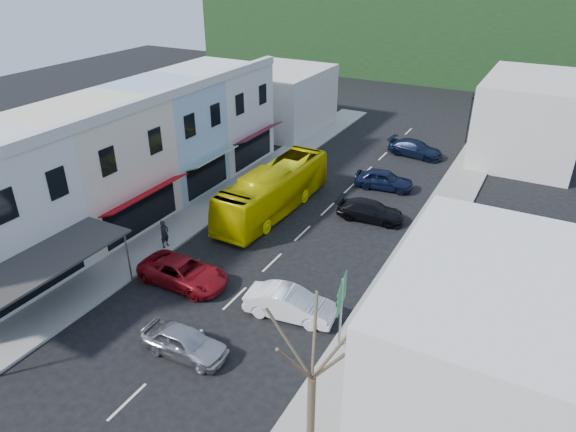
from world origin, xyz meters
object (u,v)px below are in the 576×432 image
Objects in this scene: car_red at (183,273)px; street_tree at (312,378)px; car_white at (290,305)px; pedestrian_left at (165,234)px; direction_sign at (341,315)px; traffic_signal at (469,118)px; car_silver at (184,342)px; bus at (274,191)px.

street_tree is at bearing -120.54° from car_red.
street_tree is at bearing -154.66° from car_white.
direction_sign reaches higher than pedestrian_left.
car_red is at bearing -122.62° from pedestrian_left.
car_white is at bearing 63.63° from traffic_signal.
pedestrian_left is at bearing 54.39° from car_red.
car_white is 10.15m from pedestrian_left.
car_red is 2.71× the size of pedestrian_left.
car_white is 6.54m from car_red.
street_tree reaches higher than direction_sign.
car_white is 0.93× the size of traffic_signal.
car_silver is 8.36m from street_tree.
traffic_signal is (-0.60, 32.20, 0.43)m from direction_sign.
car_silver is at bearing 59.59° from traffic_signal.
street_tree is 38.14m from traffic_signal.
car_white is at bearing -55.28° from bus.
street_tree reaches higher than car_white.
bus is at bearing 0.46° from car_red.
traffic_signal is at bearing -15.63° from car_red.
direction_sign reaches higher than bus.
car_red is at bearing 52.19° from traffic_signal.
pedestrian_left is (-6.96, 6.90, 0.30)m from car_silver.
traffic_signal reaches higher than car_white.
car_silver is 2.59× the size of pedestrian_left.
car_white is (2.94, 4.70, 0.00)m from car_silver.
traffic_signal is (12.42, 29.00, 1.37)m from pedestrian_left.
pedestrian_left reaches higher than car_red.
car_white is 31.35m from traffic_signal.
car_silver is at bearing 140.17° from car_white.
car_white is 8.79m from street_tree.
bus reaches higher than car_red.
direction_sign is at bearing 69.30° from traffic_signal.
car_white is at bearing -33.65° from car_silver.
traffic_signal is at bearing -19.76° from pedestrian_left.
direction_sign is at bearing -115.51° from car_white.
pedestrian_left is at bearing -112.51° from bus.
traffic_signal is (9.06, 21.34, 0.82)m from bus.
street_tree is at bearing -118.78° from pedestrian_left.
pedestrian_left is at bearing 147.81° from street_tree.
car_red is 4.18m from pedestrian_left.
direction_sign is 32.20m from traffic_signal.
car_silver is (3.60, -14.56, -0.85)m from bus.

